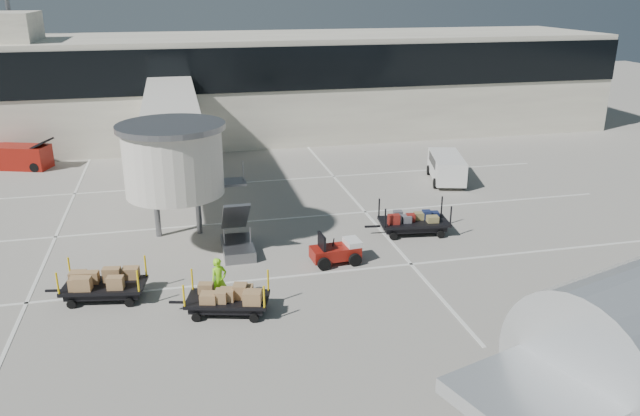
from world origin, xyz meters
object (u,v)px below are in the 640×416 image
Objects in this scene: belt_loader at (20,157)px; box_cart_near at (229,298)px; minivan at (446,166)px; baggage_tug at (337,252)px; suitcase_cart at (415,222)px; box_cart_far at (104,285)px; ground_worker at (219,280)px.

box_cart_near is at bearing -43.34° from belt_loader.
baggage_tug is at bearing -118.46° from minivan.
suitcase_cart is 1.08× the size of box_cart_far.
baggage_tug is at bearing 17.04° from box_cart_far.
box_cart_far is at bearing 139.19° from ground_worker.
box_cart_far is 22.28m from belt_loader.
minivan is 1.03× the size of belt_loader.
minivan reaches higher than box_cart_near.
ground_worker is 25.22m from belt_loader.
ground_worker is 0.39× the size of minivan.
ground_worker is (-0.29, 0.89, 0.36)m from box_cart_near.
ground_worker reaches higher than baggage_tug.
minivan is at bearing 0.36° from belt_loader.
box_cart_near is at bearing -150.79° from baggage_tug.
suitcase_cart is (4.72, 2.53, 0.05)m from baggage_tug.
suitcase_cart reaches higher than box_cart_far.
box_cart_near is 0.98× the size of box_cart_far.
box_cart_far is at bearing -134.32° from minivan.
box_cart_near is at bearing -141.77° from suitcase_cart.
box_cart_far is 0.86× the size of belt_loader.
box_cart_near is 26.14m from belt_loader.
box_cart_near is 1.00m from ground_worker.
belt_loader is (-27.00, 9.27, -0.21)m from minivan.
minivan is 28.55m from belt_loader.
ground_worker is 0.40× the size of belt_loader.
minivan is (9.90, 10.52, 0.48)m from baggage_tug.
box_cart_far is 0.84× the size of minivan.
belt_loader reaches higher than baggage_tug.
belt_loader is (-21.82, 17.26, 0.21)m from suitcase_cart.
ground_worker is at bearing -6.33° from box_cart_far.
ground_worker is at bearing -124.67° from minivan.
box_cart_near is (-9.81, -5.96, -0.01)m from suitcase_cart.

